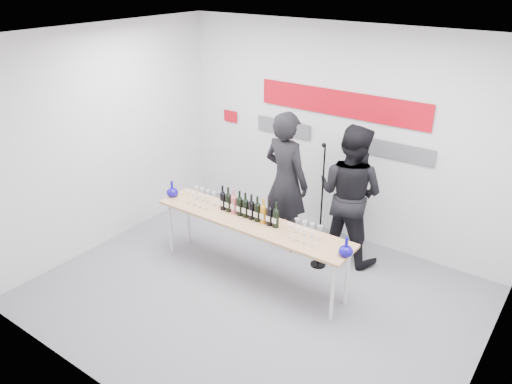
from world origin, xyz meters
TOP-DOWN VIEW (x-y plane):
  - ground at (0.00, 0.00)m, footprint 5.00×5.00m
  - back_wall at (0.00, 2.00)m, footprint 5.00×0.04m
  - signage at (-0.06, 1.97)m, footprint 3.38×0.02m
  - tasting_table at (-0.27, 0.31)m, footprint 2.66×0.54m
  - wine_bottles at (-0.35, 0.36)m, footprint 0.89×0.08m
  - decanter_left at (-1.57, 0.27)m, footprint 0.16×0.16m
  - decanter_right at (1.02, 0.27)m, footprint 0.16×0.16m
  - glasses_left at (-1.08, 0.31)m, footprint 0.36×0.22m
  - glasses_right at (0.48, 0.31)m, footprint 0.36×0.22m
  - presenter_left at (-0.36, 1.22)m, footprint 0.78×0.58m
  - presenter_right at (0.49, 1.45)m, footprint 0.95×0.76m
  - mic_stand at (0.30, 1.02)m, footprint 0.20×0.20m

SIDE VIEW (x-z plane):
  - ground at x=0.00m, z-range 0.00..0.00m
  - mic_stand at x=0.30m, z-range -0.34..1.39m
  - tasting_table at x=-0.27m, z-range 0.34..1.13m
  - glasses_left at x=-1.08m, z-range 0.80..0.98m
  - glasses_right at x=0.48m, z-range 0.80..0.98m
  - decanter_left at x=-1.57m, z-range 0.80..1.01m
  - decanter_right at x=1.02m, z-range 0.80..1.01m
  - presenter_right at x=0.49m, z-range 0.00..1.88m
  - wine_bottles at x=-0.35m, z-range 0.80..1.13m
  - presenter_left at x=-0.36m, z-range 0.00..1.95m
  - back_wall at x=0.00m, z-range 0.00..3.00m
  - signage at x=-0.06m, z-range 1.41..2.20m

